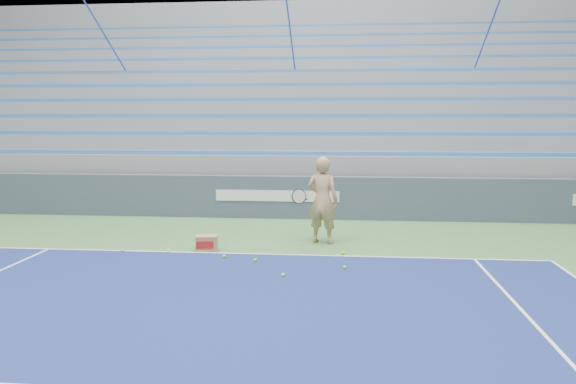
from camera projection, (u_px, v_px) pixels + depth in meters
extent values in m
cube|color=white|center=(254.00, 254.00, 10.73)|extent=(10.97, 0.05, 0.00)
cube|color=#3C465B|center=(278.00, 197.00, 14.60)|extent=(30.00, 0.30, 1.10)
cube|color=white|center=(277.00, 196.00, 14.44)|extent=(3.20, 0.02, 0.28)
cube|color=gray|center=(293.00, 178.00, 19.09)|extent=(30.00, 8.50, 1.10)
cube|color=gray|center=(293.00, 155.00, 18.99)|extent=(30.00, 8.50, 0.50)
cube|color=#326CB5|center=(281.00, 153.00, 15.13)|extent=(29.60, 0.42, 0.11)
cube|color=gray|center=(294.00, 140.00, 19.34)|extent=(30.00, 7.65, 0.50)
cube|color=#326CB5|center=(284.00, 134.00, 15.90)|extent=(29.60, 0.42, 0.11)
cube|color=gray|center=(295.00, 125.00, 19.70)|extent=(30.00, 6.80, 0.50)
cube|color=#326CB5|center=(287.00, 116.00, 16.67)|extent=(29.60, 0.42, 0.11)
cube|color=gray|center=(296.00, 111.00, 20.05)|extent=(30.00, 5.95, 0.50)
cube|color=#326CB5|center=(290.00, 100.00, 17.44)|extent=(29.60, 0.42, 0.11)
cube|color=gray|center=(297.00, 97.00, 20.40)|extent=(30.00, 5.10, 0.50)
cube|color=#326CB5|center=(292.00, 85.00, 18.22)|extent=(29.60, 0.42, 0.11)
cube|color=gray|center=(298.00, 84.00, 20.76)|extent=(30.00, 4.25, 0.50)
cube|color=#326CB5|center=(294.00, 71.00, 18.99)|extent=(29.60, 0.42, 0.11)
cube|color=gray|center=(299.00, 71.00, 21.11)|extent=(30.00, 3.40, 0.50)
cube|color=#326CB5|center=(296.00, 59.00, 19.76)|extent=(29.60, 0.42, 0.11)
cube|color=gray|center=(300.00, 59.00, 21.46)|extent=(30.00, 2.55, 0.50)
cube|color=#326CB5|center=(298.00, 47.00, 20.54)|extent=(29.60, 0.42, 0.11)
cube|color=gray|center=(301.00, 47.00, 21.82)|extent=(30.00, 1.70, 0.50)
cube|color=#326CB5|center=(300.00, 37.00, 21.31)|extent=(29.60, 0.42, 0.11)
cube|color=gray|center=(302.00, 35.00, 22.17)|extent=(30.00, 0.85, 0.50)
cube|color=#326CB5|center=(302.00, 27.00, 22.08)|extent=(29.60, 0.42, 0.11)
cube|color=gray|center=(303.00, 92.00, 23.18)|extent=(31.00, 0.40, 7.30)
cylinder|color=#2D489F|center=(119.00, 59.00, 19.14)|extent=(0.05, 8.53, 5.04)
cylinder|color=#2D489F|center=(293.00, 57.00, 18.56)|extent=(0.05, 8.53, 5.04)
cylinder|color=#2D489F|center=(480.00, 55.00, 17.98)|extent=(0.05, 8.53, 5.04)
imported|color=tan|center=(323.00, 200.00, 11.61)|extent=(0.76, 0.61, 1.81)
cylinder|color=black|center=(305.00, 199.00, 11.40)|extent=(0.12, 0.27, 0.08)
cylinder|color=beige|center=(299.00, 196.00, 11.12)|extent=(0.29, 0.16, 0.28)
torus|color=black|center=(299.00, 196.00, 11.12)|extent=(0.31, 0.18, 0.30)
cube|color=#9C754B|center=(207.00, 243.00, 11.00)|extent=(0.46, 0.38, 0.31)
cube|color=#B21E19|center=(205.00, 245.00, 10.84)|extent=(0.33, 0.07, 0.14)
sphere|color=#BAE82F|center=(345.00, 268.00, 9.67)|extent=(0.07, 0.07, 0.07)
sphere|color=#BAE82F|center=(343.00, 253.00, 10.71)|extent=(0.07, 0.07, 0.07)
sphere|color=#BAE82F|center=(122.00, 251.00, 10.89)|extent=(0.07, 0.07, 0.07)
sphere|color=#BAE82F|center=(224.00, 256.00, 10.45)|extent=(0.07, 0.07, 0.07)
sphere|color=#BAE82F|center=(283.00, 275.00, 9.21)|extent=(0.07, 0.07, 0.07)
sphere|color=#BAE82F|center=(255.00, 260.00, 10.17)|extent=(0.07, 0.07, 0.07)
sphere|color=#BAE82F|center=(169.00, 250.00, 10.91)|extent=(0.07, 0.07, 0.07)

